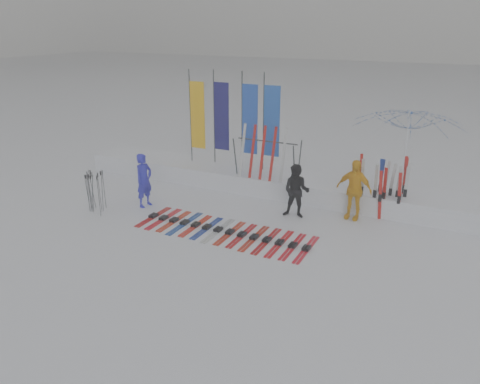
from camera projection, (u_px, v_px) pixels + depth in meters
The scene contains 11 objects.
ground at pixel (204, 248), 11.60m from camera, with size 120.00×120.00×0.00m, color white.
snow_bank at pixel (275, 183), 15.37m from camera, with size 14.00×1.60×0.60m, color white.
person_blue at pixel (144, 180), 14.01m from camera, with size 0.60×0.39×1.64m, color #2120BE.
person_black at pixel (296, 191), 13.22m from camera, with size 0.76×0.59×1.56m, color black.
person_yellow at pixel (354, 190), 13.10m from camera, with size 1.02×0.42×1.73m, color yellow.
tent_canopy at pixel (404, 156), 14.13m from camera, with size 3.23×3.30×2.97m, color white.
ski_row at pixel (224, 231), 12.48m from camera, with size 4.78×1.69×0.07m.
pole_cluster at pixel (94, 192), 13.66m from camera, with size 0.68×0.57×1.25m.
feather_flags at pixel (234, 118), 15.64m from camera, with size 3.27×0.21×3.20m.
ski_rack at pixel (267, 154), 14.72m from camera, with size 2.04×0.80×1.23m.
upright_skis at pixel (388, 189), 13.35m from camera, with size 1.46×1.05×1.69m.
Camera 1 is at (5.41, -8.94, 5.31)m, focal length 35.00 mm.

